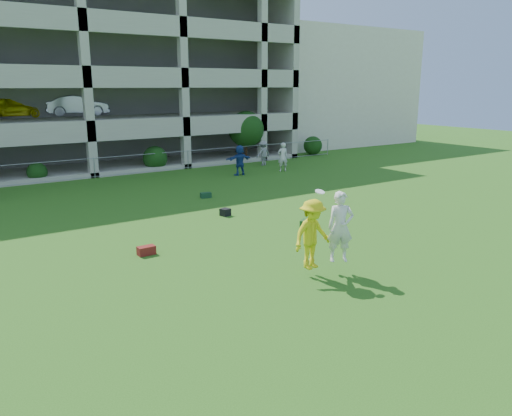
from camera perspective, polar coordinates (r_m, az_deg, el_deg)
ground at (r=13.89m, az=5.29°, el=-8.36°), size 100.00×100.00×0.00m
stucco_building at (r=49.10m, az=5.62°, el=13.50°), size 16.00×14.00×10.00m
bystander_d at (r=29.89m, az=-1.88°, el=5.49°), size 1.69×0.58×1.80m
bystander_e at (r=31.34m, az=3.07°, el=5.86°), size 0.75×0.59×1.79m
bystander_f at (r=33.65m, az=0.83°, el=6.30°), size 1.11×0.69×1.64m
bag_red_a at (r=16.26m, az=-12.42°, el=-4.76°), size 0.56×0.31×0.28m
bag_green_c at (r=19.10m, az=5.73°, el=-1.74°), size 0.61×0.57×0.26m
crate_d at (r=20.61m, az=-3.53°, el=-0.47°), size 0.42×0.42×0.30m
bag_green_g at (r=23.99m, az=-5.76°, el=1.47°), size 0.55×0.39×0.25m
frisbee_contest at (r=13.99m, az=7.34°, el=-2.75°), size 1.91×1.09×2.22m
parking_garage at (r=38.50m, az=-22.39°, el=13.99°), size 30.00×14.00×12.00m
fence at (r=30.40m, az=-17.98°, el=4.41°), size 36.06×0.06×1.20m
shrub_row at (r=32.47m, az=-10.63°, el=7.01°), size 34.38×2.52×3.50m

